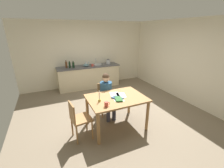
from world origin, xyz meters
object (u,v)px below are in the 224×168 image
Objects in this scene: book_magazine at (119,99)px; mixing_bowl at (86,65)px; person_seated at (107,93)px; bottle_wine_red at (73,65)px; chair_at_table at (105,97)px; book_cookery at (117,98)px; dining_table at (116,101)px; wine_glass_near_sink at (89,62)px; chair_side_empty at (78,119)px; teacup_on_counter at (92,65)px; candlestick at (99,99)px; bottle_vinegar at (70,65)px; stovetop_kettle at (108,62)px; sink_unit at (97,64)px; bottle_oil at (66,65)px; coffee_mug at (106,104)px; wine_glass_by_kettle at (86,63)px.

mixing_bowl is (0.05, 2.97, 0.15)m from book_magazine.
person_seated reaches higher than bottle_wine_red.
chair_at_table is 0.85m from book_cookery.
dining_table is 5.75× the size of mixing_bowl.
wine_glass_near_sink is (0.21, 2.32, 0.53)m from chair_at_table.
teacup_on_counter is (1.20, 2.81, 0.45)m from chair_side_empty.
candlestick is 2.85m from bottle_wine_red.
bottle_vinegar is 1.59m from stovetop_kettle.
mixing_bowl is at bearing -171.74° from sink_unit.
dining_table is 3.01m from bottle_oil.
book_magazine is at bearing 25.68° from coffee_mug.
person_seated is 7.76× the size of wine_glass_by_kettle.
stovetop_kettle is 1.43× the size of wine_glass_near_sink.
stovetop_kettle is at bearing 56.94° from chair_side_empty.
dining_table is 5.36× the size of book_cookery.
book_magazine is 3.20m from stovetop_kettle.
wine_glass_near_sink is at bearing 155.21° from sink_unit.
bottle_vinegar is 1.71× the size of wine_glass_by_kettle.
book_cookery is 0.69× the size of sink_unit.
wine_glass_by_kettle is (0.78, 0.14, -0.01)m from bottle_oil.
stovetop_kettle is at bearing -0.49° from sink_unit.
book_magazine is at bearing -118.40° from book_cookery.
wine_glass_near_sink is (-0.80, 0.15, 0.01)m from stovetop_kettle.
stovetop_kettle is 0.93m from wine_glass_by_kettle.
person_seated is 2.46m from bottle_oil.
book_cookery is (0.37, 0.24, -0.04)m from coffee_mug.
book_magazine is 2.01× the size of teacup_on_counter.
sink_unit reaches higher than wine_glass_by_kettle.
chair_side_empty reaches higher than dining_table.
wine_glass_by_kettle is (0.47, 3.36, 0.17)m from coffee_mug.
person_seated reaches higher than stovetop_kettle.
wine_glass_by_kettle is (-0.43, 0.15, 0.09)m from sink_unit.
bottle_wine_red is at bearing 102.07° from chair_at_table.
book_magazine is 0.93× the size of bottle_vinegar.
sink_unit reaches higher than wine_glass_near_sink.
wine_glass_near_sink is at bearing 103.17° from teacup_on_counter.
teacup_on_counter is (0.86, -0.11, -0.06)m from bottle_vinegar.
wine_glass_by_kettle reaches higher than chair_at_table.
mixing_bowl reaches higher than book_cookery.
wine_glass_by_kettle is (0.09, 2.32, 0.53)m from chair_at_table.
wine_glass_near_sink is 0.11m from wine_glass_by_kettle.
wine_glass_near_sink is at bearing 80.13° from coffee_mug.
wine_glass_by_kettle is at bearing 23.77° from bottle_wine_red.
teacup_on_counter is (0.71, 2.78, 0.09)m from candlestick.
book_cookery is 3.12m from wine_glass_by_kettle.
bottle_vinegar reaches higher than book_cookery.
mixing_bowl is at bearing -104.48° from wine_glass_by_kettle.
person_seated is 2.40m from sink_unit.
bottle_wine_red is (-0.97, -0.09, 0.09)m from sink_unit.
coffee_mug is 0.52× the size of mixing_bowl.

